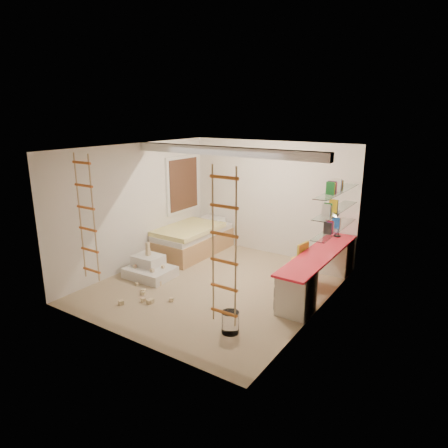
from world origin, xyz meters
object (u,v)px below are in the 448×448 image
Objects in this scene: desk at (319,270)px; bed at (193,239)px; swivel_chair at (302,271)px; play_platform at (150,269)px.

desk is 1.40× the size of bed.
swivel_chair is 0.94× the size of play_platform.
bed is 2.14× the size of play_platform.
desk is 3.20× the size of swivel_chair.
bed is at bearing 94.39° from play_platform.
swivel_chair is at bearing -179.30° from desk.
swivel_chair is at bearing 23.87° from play_platform.
play_platform is (0.12, -1.59, -0.17)m from bed.
desk is at bearing 21.71° from play_platform.
play_platform is (-2.76, -1.22, -0.16)m from swivel_chair.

